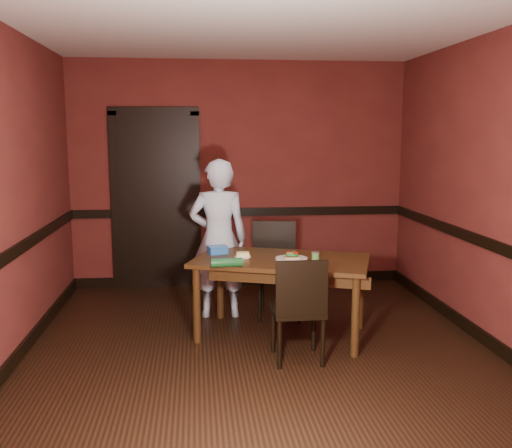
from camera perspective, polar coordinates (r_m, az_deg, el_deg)
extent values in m
cube|color=black|center=(4.98, 0.43, -12.65)|extent=(4.00, 4.50, 0.01)
cube|color=silver|center=(4.71, 0.47, 19.53)|extent=(4.00, 4.50, 0.01)
cube|color=#5C201C|center=(6.89, -1.67, 4.93)|extent=(4.00, 0.02, 2.70)
cube|color=#5C201C|center=(2.46, 6.39, -2.53)|extent=(4.00, 0.02, 2.70)
cube|color=#5C201C|center=(4.86, -23.72, 2.46)|extent=(0.02, 4.50, 2.70)
cube|color=#5C201C|center=(5.27, 22.63, 2.99)|extent=(0.02, 4.50, 2.70)
cube|color=black|center=(6.92, -1.64, 1.20)|extent=(4.00, 0.03, 0.10)
cube|color=black|center=(4.92, -23.22, -2.74)|extent=(0.03, 4.50, 0.10)
cube|color=black|center=(5.32, 22.20, -1.83)|extent=(0.03, 4.50, 0.10)
cube|color=black|center=(7.08, -1.61, -5.54)|extent=(4.00, 0.03, 0.12)
cube|color=black|center=(5.15, -22.63, -11.94)|extent=(0.03, 4.50, 0.12)
cube|color=black|center=(5.54, 21.68, -10.40)|extent=(0.03, 4.50, 0.12)
cube|color=black|center=(6.88, -9.97, 2.07)|extent=(0.85, 0.04, 2.05)
cube|color=black|center=(6.95, -13.87, 2.01)|extent=(0.10, 0.06, 2.15)
cube|color=black|center=(6.88, -6.01, 2.16)|extent=(0.10, 0.06, 2.15)
cube|color=black|center=(6.85, -10.21, 11.05)|extent=(1.05, 0.06, 0.10)
cube|color=#35200D|center=(5.26, 2.55, -7.31)|extent=(1.75, 1.33, 0.72)
imported|color=silver|center=(5.72, -3.78, -1.49)|extent=(0.58, 0.38, 1.60)
cylinder|color=silver|center=(5.11, 3.58, -3.54)|extent=(0.29, 0.29, 0.01)
cube|color=tan|center=(5.10, 3.58, -3.35)|extent=(0.13, 0.12, 0.02)
ellipsoid|color=#2E7F2E|center=(5.10, 3.58, -3.07)|extent=(0.12, 0.11, 0.03)
cylinder|color=red|center=(5.11, 3.25, -2.84)|extent=(0.05, 0.05, 0.01)
cylinder|color=red|center=(5.09, 3.97, -2.89)|extent=(0.05, 0.05, 0.01)
cylinder|color=#81B16B|center=(5.06, 3.26, -2.96)|extent=(0.04, 0.04, 0.01)
cylinder|color=#81B16B|center=(5.13, 3.84, -2.81)|extent=(0.04, 0.04, 0.01)
cylinder|color=#81B16B|center=(5.09, 3.58, -2.89)|extent=(0.04, 0.04, 0.01)
cylinder|color=#4F8B3E|center=(5.07, 5.97, -3.31)|extent=(0.07, 0.07, 0.07)
cylinder|color=#B9B7AE|center=(5.07, 5.98, -2.84)|extent=(0.07, 0.07, 0.01)
cylinder|color=silver|center=(5.21, -1.33, -3.29)|extent=(0.15, 0.15, 0.01)
cube|color=#EAE37F|center=(5.21, -1.33, -3.03)|extent=(0.11, 0.08, 0.04)
cube|color=blue|center=(5.37, -3.87, -2.64)|extent=(0.20, 0.16, 0.07)
cube|color=blue|center=(5.36, -3.87, -2.24)|extent=(0.21, 0.17, 0.01)
cylinder|color=#154B1F|center=(4.83, -2.94, -3.88)|extent=(0.27, 0.09, 0.08)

